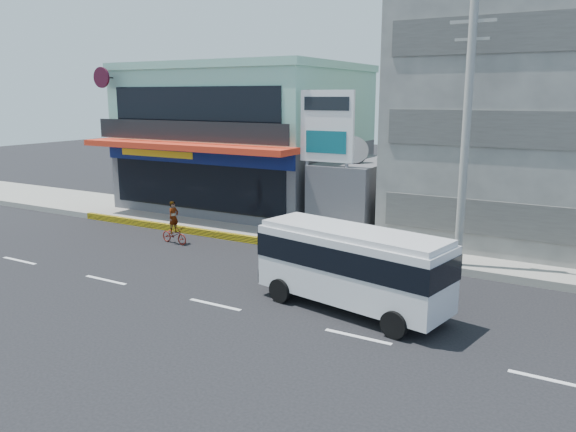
% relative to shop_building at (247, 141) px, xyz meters
% --- Properties ---
extents(ground, '(120.00, 120.00, 0.00)m').
position_rel_shop_building_xyz_m(ground, '(8.00, -13.95, -4.00)').
color(ground, black).
rests_on(ground, ground).
extents(sidewalk, '(70.00, 5.00, 0.30)m').
position_rel_shop_building_xyz_m(sidewalk, '(13.00, -4.45, -3.85)').
color(sidewalk, gray).
rests_on(sidewalk, ground).
extents(shop_building, '(12.40, 11.70, 8.00)m').
position_rel_shop_building_xyz_m(shop_building, '(0.00, 0.00, 0.00)').
color(shop_building, '#49484D').
rests_on(shop_building, ground).
extents(gap_structure, '(3.00, 6.00, 3.50)m').
position_rel_shop_building_xyz_m(gap_structure, '(8.00, -1.95, -2.25)').
color(gap_structure, '#49484D').
rests_on(gap_structure, ground).
extents(satellite_dish, '(1.50, 1.50, 0.15)m').
position_rel_shop_building_xyz_m(satellite_dish, '(8.00, -2.95, -0.42)').
color(satellite_dish, slate).
rests_on(satellite_dish, gap_structure).
extents(billboard, '(2.60, 0.18, 6.90)m').
position_rel_shop_building_xyz_m(billboard, '(7.50, -4.75, 0.93)').
color(billboard, gray).
rests_on(billboard, ground).
extents(utility_pole_near, '(1.60, 0.30, 10.00)m').
position_rel_shop_building_xyz_m(utility_pole_near, '(14.00, -6.55, 1.15)').
color(utility_pole_near, '#999993').
rests_on(utility_pole_near, ground).
extents(minibus, '(6.53, 3.18, 2.62)m').
position_rel_shop_building_xyz_m(minibus, '(12.00, -12.13, -2.43)').
color(minibus, silver).
rests_on(minibus, ground).
extents(sedan, '(4.72, 2.47, 1.53)m').
position_rel_shop_building_xyz_m(sedan, '(11.70, -9.95, -3.23)').
color(sedan, beige).
rests_on(sedan, ground).
extents(motorcycle_rider, '(1.58, 0.70, 1.97)m').
position_rel_shop_building_xyz_m(motorcycle_rider, '(1.69, -8.63, -3.35)').
color(motorcycle_rider, '#5D140D').
rests_on(motorcycle_rider, ground).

